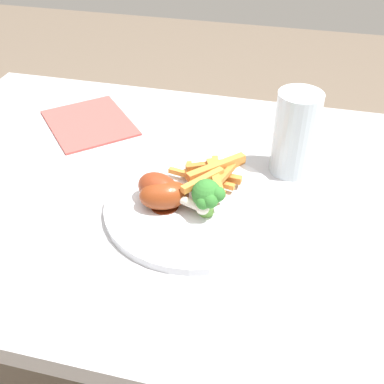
% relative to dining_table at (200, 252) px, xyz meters
% --- Properties ---
extents(dining_table, '(1.04, 0.64, 0.75)m').
position_rel_dining_table_xyz_m(dining_table, '(0.00, 0.00, 0.00)').
color(dining_table, '#B7B7BC').
rests_on(dining_table, ground_plane).
extents(dinner_plate, '(0.26, 0.26, 0.01)m').
position_rel_dining_table_xyz_m(dinner_plate, '(-0.00, -0.05, 0.14)').
color(dinner_plate, silver).
rests_on(dinner_plate, dining_table).
extents(broccoli_floret_front, '(0.05, 0.05, 0.06)m').
position_rel_dining_table_xyz_m(broccoli_floret_front, '(0.02, -0.07, 0.18)').
color(broccoli_floret_front, '#74BB4C').
rests_on(broccoli_floret_front, dinner_plate).
extents(carrot_fries_pile, '(0.11, 0.16, 0.04)m').
position_rel_dining_table_xyz_m(carrot_fries_pile, '(0.02, -0.00, 0.16)').
color(carrot_fries_pile, orange).
rests_on(carrot_fries_pile, dinner_plate).
extents(chicken_drumstick_near, '(0.12, 0.07, 0.04)m').
position_rel_dining_table_xyz_m(chicken_drumstick_near, '(-0.04, -0.05, 0.17)').
color(chicken_drumstick_near, '#621F0F').
rests_on(chicken_drumstick_near, dinner_plate).
extents(chicken_drumstick_far, '(0.12, 0.07, 0.04)m').
position_rel_dining_table_xyz_m(chicken_drumstick_far, '(-0.03, -0.06, 0.16)').
color(chicken_drumstick_far, '#60200D').
rests_on(chicken_drumstick_far, dinner_plate).
extents(water_glass, '(0.07, 0.07, 0.13)m').
position_rel_dining_table_xyz_m(water_glass, '(0.13, 0.09, 0.20)').
color(water_glass, silver).
rests_on(water_glass, dining_table).
extents(napkin, '(0.22, 0.22, 0.00)m').
position_rel_dining_table_xyz_m(napkin, '(-0.25, 0.15, 0.13)').
color(napkin, '#B74C47').
rests_on(napkin, dining_table).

